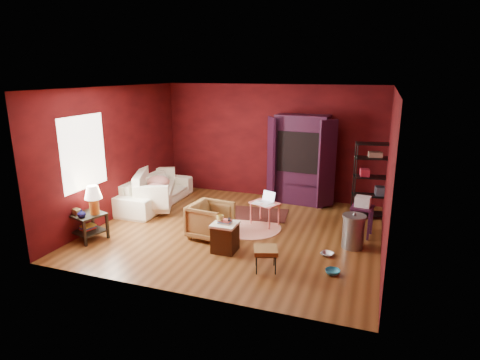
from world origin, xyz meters
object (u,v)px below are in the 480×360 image
(hamper, at_px, (225,237))
(laptop_desk, at_px, (265,205))
(armchair, at_px, (211,219))
(side_table, at_px, (91,207))
(tv_armoire, at_px, (301,158))
(sofa, at_px, (155,187))
(wire_shelving, at_px, (374,178))

(hamper, distance_m, laptop_desk, 1.51)
(armchair, relative_size, side_table, 0.71)
(side_table, xyz_separation_m, tv_armoire, (3.26, 3.55, 0.47))
(sofa, distance_m, armchair, 2.43)
(hamper, height_order, wire_shelving, wire_shelving)
(hamper, bearing_deg, tv_armoire, 77.77)
(laptop_desk, distance_m, wire_shelving, 2.42)
(side_table, relative_size, tv_armoire, 0.50)
(armchair, xyz_separation_m, wire_shelving, (2.86, 2.15, 0.53))
(armchair, xyz_separation_m, laptop_desk, (0.80, 0.98, 0.06))
(hamper, bearing_deg, laptop_desk, 78.05)
(sofa, xyz_separation_m, hamper, (2.52, -1.83, -0.17))
(hamper, relative_size, tv_armoire, 0.28)
(side_table, distance_m, laptop_desk, 3.40)
(armchair, xyz_separation_m, tv_armoire, (1.18, 2.72, 0.73))
(armchair, distance_m, laptop_desk, 1.27)
(armchair, bearing_deg, sofa, 62.57)
(sofa, distance_m, tv_armoire, 3.56)
(sofa, height_order, wire_shelving, wire_shelving)
(tv_armoire, height_order, wire_shelving, tv_armoire)
(sofa, relative_size, laptop_desk, 3.31)
(sofa, xyz_separation_m, laptop_desk, (2.83, -0.36, -0.02))
(tv_armoire, bearing_deg, laptop_desk, -98.26)
(hamper, bearing_deg, wire_shelving, 48.03)
(sofa, xyz_separation_m, side_table, (-0.05, -2.17, 0.18))
(side_table, relative_size, hamper, 1.74)
(sofa, relative_size, side_table, 2.18)
(hamper, height_order, tv_armoire, tv_armoire)
(armchair, height_order, hamper, armchair)
(side_table, relative_size, wire_shelving, 0.64)
(sofa, bearing_deg, armchair, -124.06)
(laptop_desk, bearing_deg, sofa, -164.73)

